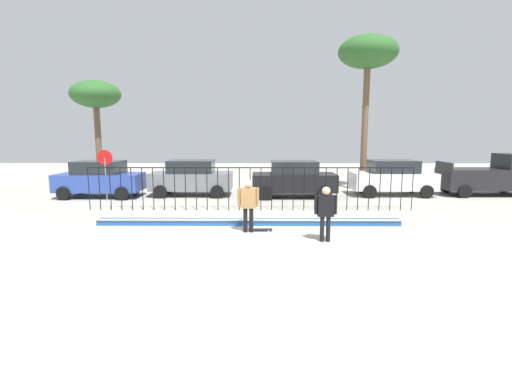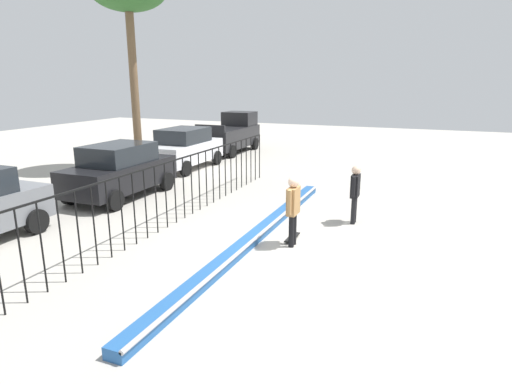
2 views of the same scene
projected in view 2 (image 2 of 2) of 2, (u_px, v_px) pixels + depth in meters
The scene contains 9 objects.
ground_plane at pixel (287, 245), 10.98m from camera, with size 60.00×60.00×0.00m, color #ADA89E.
bowl_coping_ledge at pixel (255, 236), 11.27m from camera, with size 11.00×0.40×0.27m.
perimeter_fence at pixel (165, 188), 12.02m from camera, with size 14.04×0.04×1.87m.
skateboarder at pixel (293, 205), 10.68m from camera, with size 0.72×0.27×1.79m.
skateboard at pixel (292, 237), 11.36m from camera, with size 0.80×0.20×0.07m.
camera_operator at pixel (355, 189), 12.43m from camera, with size 0.69×0.26×1.71m.
parked_car_black at pixel (120, 170), 15.30m from camera, with size 4.30×2.12×1.90m.
parked_car_white at pixel (184, 148), 20.32m from camera, with size 4.30×2.12×1.90m.
pickup_truck at pixel (231, 134), 25.09m from camera, with size 4.70×2.12×2.24m.
Camera 2 is at (-9.82, -3.19, 4.05)m, focal length 30.33 mm.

